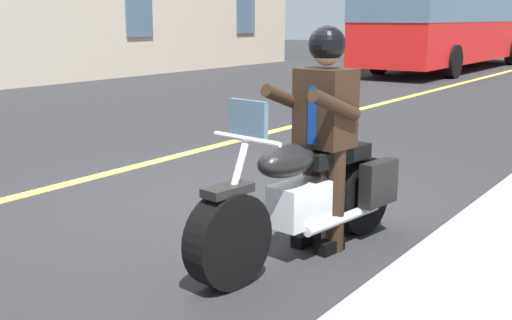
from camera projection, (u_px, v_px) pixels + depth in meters
name	position (u px, v px, depth m)	size (l,w,h in m)	color
ground_plane	(238.00, 205.00, 6.20)	(80.00, 80.00, 0.00)	#28282B
lane_center_stripe	(100.00, 176.00, 7.34)	(60.00, 0.16, 0.01)	#E5DB4C
motorcycle_main	(307.00, 197.00, 4.84)	(2.22, 0.78, 1.26)	black
rider_main	(324.00, 119.00, 4.84)	(0.67, 0.61, 1.74)	black
bus_near	(452.00, 15.00, 21.91)	(11.05, 2.70, 3.30)	red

